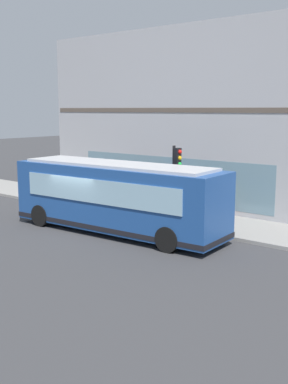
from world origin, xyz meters
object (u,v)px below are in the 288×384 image
traffic_light_near_corner (176,169)px  pedestrian_near_building_entrance (224,199)px  fire_hydrant (166,209)px  pedestrian_walking_along_curb (122,185)px  city_bus_nearside (116,198)px  newspaper_vending_box (143,198)px  pedestrian_near_hydrant (76,185)px

traffic_light_near_corner → pedestrian_near_building_entrance: 3.11m
traffic_light_near_corner → fire_hydrant: traffic_light_near_corner is taller
pedestrian_walking_along_curb → city_bus_nearside: bearing=-140.9°
pedestrian_near_building_entrance → newspaper_vending_box: bearing=97.2°
fire_hydrant → pedestrian_walking_along_curb: size_ratio=0.41×
pedestrian_walking_along_curb → traffic_light_near_corner: bearing=-110.2°
city_bus_nearside → pedestrian_near_hydrant: (3.34, 6.19, -0.49)m
city_bus_nearside → pedestrian_near_hydrant: 7.05m
city_bus_nearside → fire_hydrant: bearing=-4.2°
city_bus_nearside → traffic_light_near_corner: size_ratio=2.86×
pedestrian_near_hydrant → newspaper_vending_box: 4.21m
city_bus_nearside → traffic_light_near_corner: traffic_light_near_corner is taller
city_bus_nearside → newspaper_vending_box: bearing=25.8°
city_bus_nearside → pedestrian_walking_along_curb: size_ratio=5.65×
traffic_light_near_corner → pedestrian_walking_along_curb: traffic_light_near_corner is taller
traffic_light_near_corner → pedestrian_walking_along_curb: (1.81, 4.91, -1.44)m
city_bus_nearside → fire_hydrant: 3.48m
city_bus_nearside → pedestrian_walking_along_curb: city_bus_nearside is taller
city_bus_nearside → pedestrian_near_hydrant: size_ratio=6.33×
pedestrian_near_hydrant → pedestrian_walking_along_curb: size_ratio=0.89×
pedestrian_near_building_entrance → pedestrian_walking_along_curb: bearing=95.1°
fire_hydrant → pedestrian_walking_along_curb: (1.21, 3.91, 0.68)m
traffic_light_near_corner → newspaper_vending_box: 4.35m
pedestrian_near_building_entrance → pedestrian_walking_along_curb: (-0.55, 6.14, 0.16)m
fire_hydrant → traffic_light_near_corner: bearing=-120.9°
traffic_light_near_corner → newspaper_vending_box: (1.77, 3.41, -2.03)m
city_bus_nearside → pedestrian_near_building_entrance: city_bus_nearside is taller
pedestrian_walking_along_curb → newspaper_vending_box: size_ratio=2.00×
pedestrian_near_building_entrance → pedestrian_walking_along_curb: size_ratio=0.86×
traffic_light_near_corner → newspaper_vending_box: size_ratio=3.96×
pedestrian_near_hydrant → pedestrian_near_building_entrance: bearing=-78.7°
pedestrian_walking_along_curb → fire_hydrant: bearing=-107.2°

